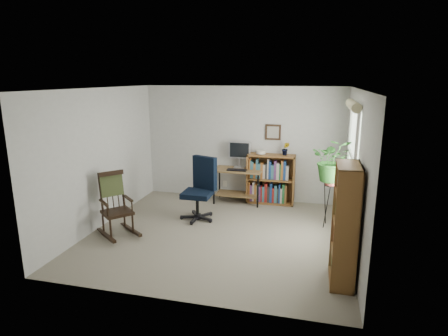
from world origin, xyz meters
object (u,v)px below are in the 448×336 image
(tall_bookshelf, at_px, (345,225))
(low_bookshelf, at_px, (271,179))
(office_chair, at_px, (197,189))
(rocking_chair, at_px, (117,204))
(desk, at_px, (238,186))

(tall_bookshelf, bearing_deg, low_bookshelf, 113.90)
(office_chair, height_order, rocking_chair, office_chair)
(office_chair, relative_size, low_bookshelf, 1.14)
(rocking_chair, relative_size, low_bookshelf, 1.04)
(desk, xyz_separation_m, low_bookshelf, (0.67, 0.12, 0.16))
(rocking_chair, distance_m, tall_bookshelf, 3.61)
(desk, xyz_separation_m, tall_bookshelf, (1.94, -2.76, 0.42))
(rocking_chair, relative_size, tall_bookshelf, 0.70)
(rocking_chair, bearing_deg, low_bookshelf, -3.91)
(rocking_chair, height_order, tall_bookshelf, tall_bookshelf)
(rocking_chair, distance_m, low_bookshelf, 3.19)
(low_bookshelf, bearing_deg, office_chair, -133.36)
(desk, height_order, low_bookshelf, low_bookshelf)
(desk, distance_m, rocking_chair, 2.66)
(office_chair, bearing_deg, low_bookshelf, 67.44)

